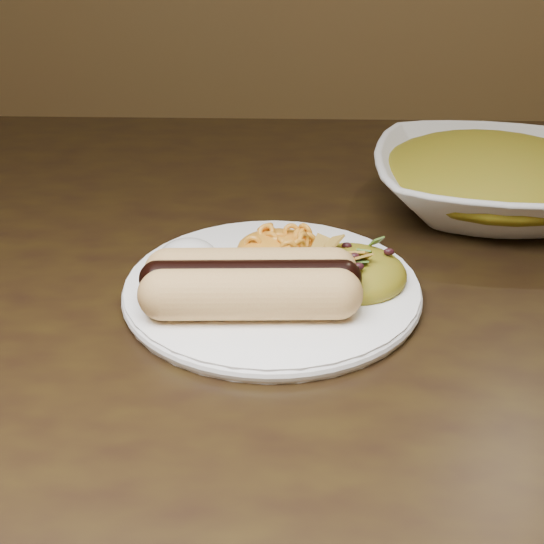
{
  "coord_description": "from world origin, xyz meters",
  "views": [
    {
      "loc": [
        0.13,
        -0.6,
        1.08
      ],
      "look_at": [
        0.11,
        -0.05,
        0.77
      ],
      "focal_mm": 50.0,
      "sensor_mm": 36.0,
      "label": 1
    }
  ],
  "objects": [
    {
      "name": "hotdog",
      "position": [
        0.1,
        -0.08,
        0.78
      ],
      "size": [
        0.15,
        0.08,
        0.04
      ],
      "rotation": [
        0.0,
        0.0,
        0.04
      ],
      "color": "#DCC66A",
      "rests_on": "plate"
    },
    {
      "name": "mac_and_cheese",
      "position": [
        0.12,
        0.01,
        0.78
      ],
      "size": [
        0.09,
        0.09,
        0.03
      ],
      "primitive_type": "ellipsoid",
      "rotation": [
        0.0,
        0.0,
        0.37
      ],
      "color": "gold",
      "rests_on": "plate"
    },
    {
      "name": "bowl_filling",
      "position": [
        0.34,
        0.14,
        0.8
      ],
      "size": [
        0.27,
        0.27,
        0.06
      ],
      "primitive_type": "ellipsoid",
      "rotation": [
        0.0,
        0.0,
        0.17
      ],
      "color": "#B8570C",
      "rests_on": "serving_bowl"
    },
    {
      "name": "table",
      "position": [
        0.0,
        0.0,
        0.66
      ],
      "size": [
        1.6,
        0.9,
        0.75
      ],
      "color": "black",
      "rests_on": "floor"
    },
    {
      "name": "sour_cream",
      "position": [
        0.04,
        -0.02,
        0.78
      ],
      "size": [
        0.07,
        0.07,
        0.03
      ],
      "primitive_type": "ellipsoid",
      "rotation": [
        0.0,
        0.0,
        0.37
      ],
      "color": "white",
      "rests_on": "plate"
    },
    {
      "name": "plate",
      "position": [
        0.11,
        -0.05,
        0.76
      ],
      "size": [
        0.32,
        0.32,
        0.01
      ],
      "primitive_type": "cylinder",
      "rotation": [
        0.0,
        0.0,
        0.39
      ],
      "color": "white",
      "rests_on": "table"
    },
    {
      "name": "serving_bowl",
      "position": [
        0.34,
        0.14,
        0.78
      ],
      "size": [
        0.27,
        0.27,
        0.06
      ],
      "primitive_type": "imported",
      "rotation": [
        0.0,
        0.0,
        -0.12
      ],
      "color": "silver",
      "rests_on": "table"
    },
    {
      "name": "taco_salad",
      "position": [
        0.18,
        -0.04,
        0.78
      ],
      "size": [
        0.1,
        0.09,
        0.04
      ],
      "rotation": [
        0.0,
        0.0,
        0.37
      ],
      "color": "#B8570C",
      "rests_on": "plate"
    }
  ]
}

